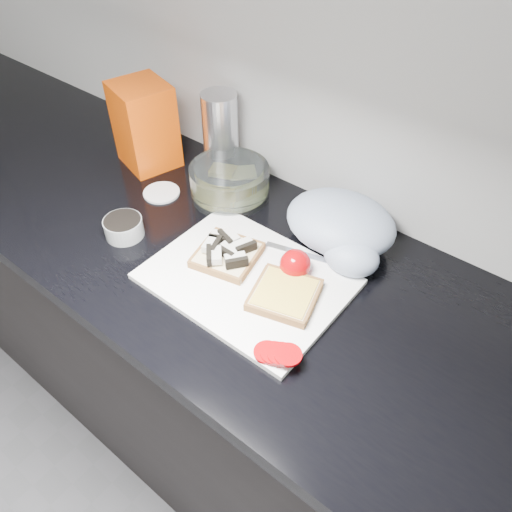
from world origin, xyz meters
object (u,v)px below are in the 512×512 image
at_px(bread_bag, 145,125).
at_px(steel_canister, 221,134).
at_px(glass_bowl, 230,182).
at_px(cutting_board, 247,279).

xyz_separation_m(bread_bag, steel_canister, (0.18, 0.09, -0.00)).
bearing_deg(glass_bowl, cutting_board, -42.56).
height_order(bread_bag, steel_canister, bread_bag).
xyz_separation_m(glass_bowl, steel_canister, (-0.09, 0.07, 0.07)).
relative_size(bread_bag, steel_canister, 1.02).
relative_size(glass_bowl, bread_bag, 0.89).
bearing_deg(cutting_board, steel_canister, 138.45).
height_order(glass_bowl, bread_bag, bread_bag).
bearing_deg(cutting_board, glass_bowl, 137.44).
relative_size(cutting_board, bread_bag, 1.81).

